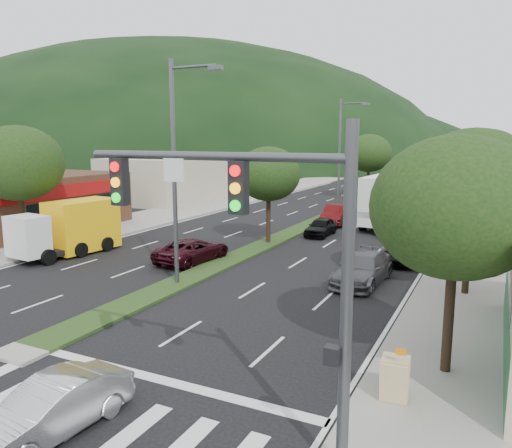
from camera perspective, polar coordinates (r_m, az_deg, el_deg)
The scene contains 29 objects.
ground at distance 17.87m, azimuth -24.27°, elevation -12.99°, with size 160.00×160.00×0.00m, color black.
sidewalk_right at distance 35.88m, azimuth 24.88°, elevation -1.68°, with size 5.00×90.00×0.15m, color gray.
sidewalk_left at distance 44.32m, azimuth -10.14°, elevation 1.13°, with size 6.00×90.00×0.15m, color gray.
median at distance 40.95m, azimuth 7.28°, elevation 0.47°, with size 1.60×56.00×0.12m, color #203513.
traffic_signal at distance 9.80m, azimuth 1.58°, elevation -2.08°, with size 6.12×0.40×7.00m.
shop_left at distance 40.63m, azimuth -24.93°, elevation 2.33°, with size 10.15×12.00×4.00m.
bldg_left_far at distance 54.80m, azimuth -9.72°, elevation 5.13°, with size 9.00×14.00×4.60m, color beige.
hill_far at distance 152.18m, azimuth -11.64°, elevation 7.13°, with size 176.00×132.00×82.00m, color black.
tree_r_a at distance 14.42m, azimuth 21.91°, elevation 1.76°, with size 4.60×4.60×6.63m.
tree_r_b at distance 22.35m, azimuth 23.58°, elevation 4.83°, with size 4.80×4.80×6.94m.
tree_r_c at distance 30.34m, azimuth 24.30°, elevation 5.34°, with size 4.40×4.40×6.48m.
tree_r_d at distance 40.31m, azimuth 24.89°, elevation 6.82°, with size 5.00×5.00×7.17m.
tree_r_e at distance 50.31m, azimuth 25.18°, elevation 6.89°, with size 4.60×4.60×6.71m.
tree_med_near at distance 31.20m, azimuth 1.44°, elevation 5.71°, with size 4.00×4.00×6.02m.
tree_med_far at distance 55.83m, azimuth 12.79°, elevation 7.89°, with size 4.80×4.80×6.94m.
tree_l_a at distance 32.62m, azimuth -25.51°, elevation 6.27°, with size 5.20×5.20×7.25m.
streetlight_near at distance 22.34m, azimuth -8.93°, elevation 6.93°, with size 2.60×0.25×10.00m.
streetlight_mid at distance 45.13m, azimuth 9.77°, elevation 8.32°, with size 2.60×0.25×10.00m.
sedan_silver at distance 12.86m, azimuth -22.33°, elevation -18.91°, with size 1.36×3.89×1.28m, color #B4B7BD.
suv_maroon at distance 27.29m, azimuth -7.25°, elevation -2.97°, with size 2.18×4.72×1.31m, color #340B15.
car_queue_a at distance 34.59m, azimuth 7.43°, elevation -0.32°, with size 1.46×3.64×1.24m, color black.
car_queue_b at distance 23.69m, azimuth 12.11°, elevation -5.00°, with size 1.94×4.77×1.38m, color #4A4A4F.
car_queue_c at distance 39.41m, azimuth 9.10°, elevation 1.08°, with size 1.59×4.57×1.50m, color #530D0E.
car_queue_d at distance 28.26m, azimuth 16.89°, elevation -3.01°, with size 1.96×4.26×1.18m, color black.
car_queue_e at distance 43.38m, azimuth 15.73°, elevation 1.50°, with size 1.54×3.84×1.31m, color #535258.
car_queue_f at distance 47.89m, azimuth 20.11°, elevation 2.15°, with size 2.14×5.25×1.52m, color black.
box_truck at distance 30.65m, azimuth -20.32°, elevation -0.58°, with size 2.98×6.43×3.07m.
motorhome at distance 39.94m, azimuth 15.74°, elevation 2.89°, with size 3.74×10.38×3.92m.
a_frame_sign at distance 13.42m, azimuth 15.59°, elevation -16.36°, with size 0.74×0.83×1.53m.
Camera 1 is at (13.01, -10.27, 6.67)m, focal length 35.00 mm.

